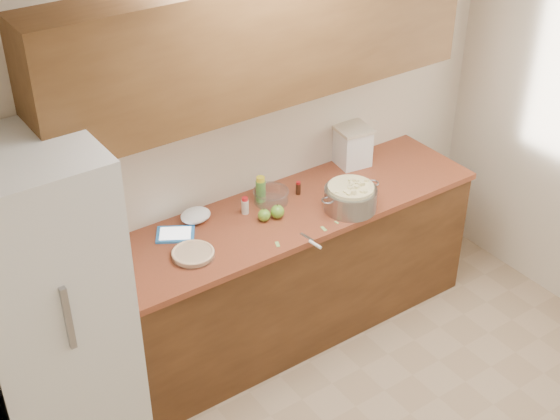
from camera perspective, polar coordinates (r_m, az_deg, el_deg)
room_shell at (r=3.51m, az=13.73°, el=-5.89°), size 3.60×3.60×3.60m
counter_run at (r=4.88m, az=-0.15°, el=-4.79°), size 2.64×0.68×0.92m
upper_cabinets at (r=4.26m, az=-1.39°, el=12.36°), size 2.60×0.34×0.70m
fridge at (r=4.11m, az=-16.74°, el=-6.98°), size 0.70×0.70×1.80m
pie at (r=4.27m, az=-6.38°, el=-3.21°), size 0.24×0.24×0.04m
colander at (r=4.64m, az=5.17°, el=0.90°), size 0.42×0.32×0.16m
flour_canister at (r=5.09m, az=5.31°, el=4.73°), size 0.24×0.24×0.26m
tablet at (r=4.46m, az=-7.66°, el=-1.77°), size 0.27×0.25×0.02m
paring_knife at (r=4.35m, az=2.50°, el=-2.45°), size 0.04×0.19×0.02m
lemon_bottle at (r=4.70m, az=-1.42°, el=1.51°), size 0.06×0.06×0.16m
cinnamon_shaker at (r=4.60m, az=-2.57°, el=0.31°), size 0.04×0.04×0.11m
vanilla_bottle at (r=4.78m, az=1.35°, el=1.61°), size 0.03×0.03×0.09m
mixing_bowl at (r=4.70m, az=-0.66°, el=1.07°), size 0.22×0.22×0.08m
paper_towel at (r=4.56m, az=-6.19°, el=-0.39°), size 0.19×0.16×0.08m
apple_left at (r=4.53m, az=-1.16°, el=-0.38°), size 0.07×0.07×0.09m
apple_center at (r=4.56m, az=-0.19°, el=-0.12°), size 0.08×0.08×0.09m
peel_a at (r=4.54m, az=4.17°, el=-0.92°), size 0.01×0.03×0.00m
peel_b at (r=4.35m, az=-0.19°, el=-2.52°), size 0.04×0.05×0.00m
peel_c at (r=4.49m, az=3.21°, el=-1.38°), size 0.03×0.05×0.00m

